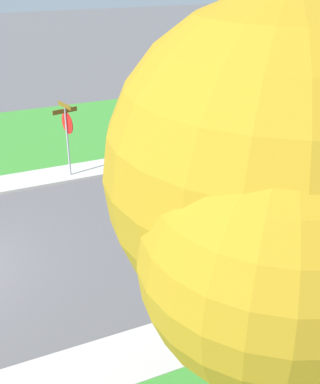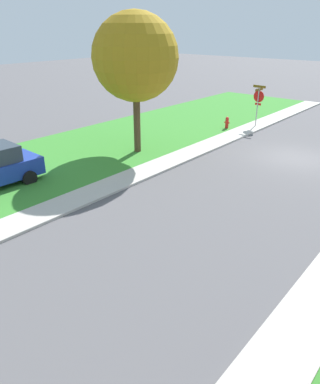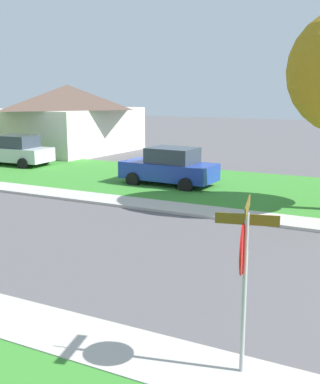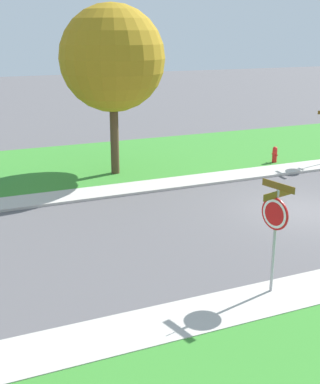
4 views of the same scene
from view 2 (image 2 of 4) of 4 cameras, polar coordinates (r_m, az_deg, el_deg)
name	(u,v)px [view 2 (image 2 of 4)]	position (r m, az deg, el deg)	size (l,w,h in m)	color
ground_plane	(296,158)	(20.82, 20.02, 4.86)	(120.00, 120.00, 0.00)	#565456
sidewalk_east	(47,212)	(14.44, -16.89, -2.88)	(1.40, 56.00, 0.10)	#B7B2A8
sidewalk_west	(296,335)	(9.39, 20.08, -19.75)	(1.40, 56.00, 0.10)	#B7B2A8
stop_sign_near_corner	(258,99)	(26.33, 14.77, 13.54)	(0.92, 0.92, 2.77)	#9E9EA3
tree_sidewalk_mid	(134,60)	(19.90, -3.98, 19.46)	(4.65, 4.33, 7.07)	#4C3823
fire_hydrant	(227,123)	(25.60, 10.17, 10.36)	(0.38, 0.22, 0.83)	red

